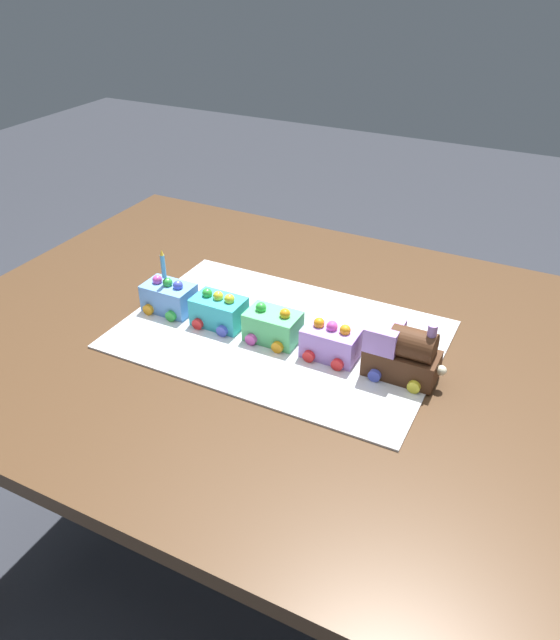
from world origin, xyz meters
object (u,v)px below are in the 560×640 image
Objects in this scene: cake_car_gondola_mint_green at (273,326)px; cake_car_hopper_sky_blue at (169,297)px; cake_car_flatbed_turquoise at (219,311)px; cake_locomotive at (402,353)px; birthday_candle at (163,264)px; cake_car_tanker_lavender at (331,342)px; dining_table at (293,384)px.

cake_car_gondola_mint_green and cake_car_hopper_sky_blue have the same top height.
cake_car_flatbed_turquoise is 0.12m from cake_car_hopper_sky_blue.
cake_locomotive is 2.30× the size of birthday_candle.
dining_table is at bearing -14.28° from cake_car_tanker_lavender.
cake_car_flatbed_turquoise is at bearing 0.00° from cake_locomotive.
cake_locomotive is at bearing 174.27° from dining_table.
cake_car_flatbed_turquoise is (0.15, 0.02, 0.14)m from dining_table.
dining_table is 10.00× the size of cake_locomotive.
cake_locomotive is 0.25m from cake_car_gondola_mint_green.
cake_car_gondola_mint_green is 1.00× the size of cake_car_hopper_sky_blue.
birthday_candle is at bearing -0.00° from cake_car_flatbed_turquoise.
cake_locomotive is (-0.21, 0.02, 0.16)m from dining_table.
cake_car_flatbed_turquoise is 1.64× the size of birthday_candle.
cake_car_gondola_mint_green is 0.12m from cake_car_flatbed_turquoise.
cake_car_flatbed_turquoise is at bearing 180.00° from birthday_candle.
cake_car_tanker_lavender is at bearing 0.00° from cake_locomotive.
cake_car_tanker_lavender is at bearing 180.00° from birthday_candle.
cake_car_tanker_lavender is 1.00× the size of cake_car_flatbed_turquoise.
cake_car_flatbed_turquoise and cake_car_hopper_sky_blue have the same top height.
cake_car_tanker_lavender reaches higher than dining_table.
cake_locomotive is 0.48m from cake_car_hopper_sky_blue.
dining_table is 0.21m from cake_car_flatbed_turquoise.
cake_locomotive is at bearing 180.00° from cake_car_gondola_mint_green.
cake_locomotive reaches higher than cake_car_gondola_mint_green.
cake_locomotive is 1.40× the size of cake_car_tanker_lavender.
cake_locomotive is 1.40× the size of cake_car_flatbed_turquoise.
cake_locomotive is 1.40× the size of cake_car_gondola_mint_green.
cake_car_tanker_lavender is at bearing 180.00° from cake_car_flatbed_turquoise.
cake_car_hopper_sky_blue is at bearing 0.00° from cake_locomotive.
cake_car_gondola_mint_green is at bearing 180.00° from cake_car_flatbed_turquoise.
cake_car_flatbed_turquoise is at bearing 0.00° from cake_car_tanker_lavender.
birthday_candle reaches higher than cake_car_flatbed_turquoise.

